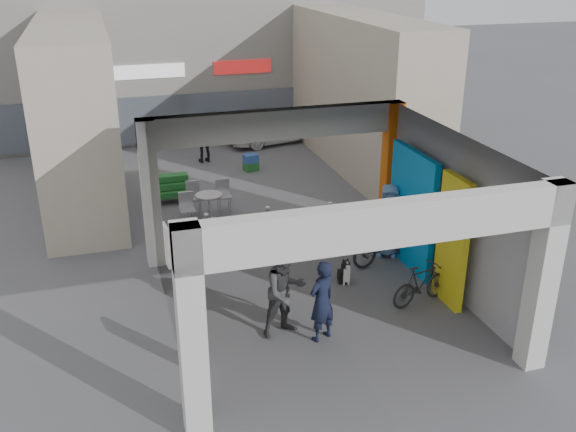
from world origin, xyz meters
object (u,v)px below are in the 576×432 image
object	(u,v)px
produce_stand	(172,192)
white_van	(272,127)
man_back_turned	(285,291)
man_elderly	(388,220)
bicycle_front	(386,243)
bicycle_rear	(421,284)
man_crates	(204,139)
border_collie	(345,273)
man_with_dog	(322,301)
cafe_set	(203,206)

from	to	relation	value
produce_stand	white_van	size ratio (longest dim) A/B	0.33
man_back_turned	man_elderly	world-z (taller)	man_back_turned
bicycle_front	bicycle_rear	distance (m)	1.95
man_crates	white_van	distance (m)	3.35
border_collie	man_with_dog	world-z (taller)	man_with_dog
produce_stand	man_with_dog	bearing A→B (deg)	-60.07
man_crates	white_van	size ratio (longest dim) A/B	0.46
man_crates	produce_stand	bearing A→B (deg)	55.43
white_van	border_collie	bearing A→B (deg)	160.48
border_collie	white_van	world-z (taller)	white_van
border_collie	man_crates	xyz separation A→B (m)	(-1.43, 9.64, 0.59)
man_with_dog	man_back_turned	xyz separation A→B (m)	(-0.61, 0.40, 0.09)
man_back_turned	man_crates	xyz separation A→B (m)	(0.41, 11.18, -0.07)
man_back_turned	bicycle_rear	xyz separation A→B (m)	(3.05, 0.26, -0.46)
produce_stand	bicycle_front	bearing A→B (deg)	-34.11
man_with_dog	bicycle_rear	size ratio (longest dim) A/B	1.10
border_collie	cafe_set	bearing A→B (deg)	130.73
cafe_set	man_with_dog	distance (m)	6.73
man_elderly	bicycle_rear	distance (m)	2.40
man_with_dog	white_van	xyz separation A→B (m)	(2.71, 13.23, -0.20)
man_with_dog	white_van	bearing A→B (deg)	-126.90
man_with_dog	white_van	distance (m)	13.51
border_collie	man_crates	bearing A→B (deg)	112.39
produce_stand	bicycle_front	distance (m)	7.00
man_crates	bicycle_front	distance (m)	9.39
cafe_set	bicycle_rear	size ratio (longest dim) A/B	1.03
cafe_set	border_collie	xyz separation A→B (m)	(2.36, -4.68, -0.08)
man_back_turned	white_van	distance (m)	13.26
border_collie	man_elderly	world-z (taller)	man_elderly
man_back_turned	man_elderly	xyz separation A→B (m)	(3.37, 2.60, -0.01)
bicycle_front	bicycle_rear	world-z (taller)	bicycle_front
border_collie	man_with_dog	bearing A→B (deg)	-108.69
man_with_dog	bicycle_front	xyz separation A→B (m)	(2.56, 2.61, -0.33)
man_with_dog	border_collie	bearing A→B (deg)	-147.94
produce_stand	border_collie	bearing A→B (deg)	-46.34
man_back_turned	man_crates	world-z (taller)	man_back_turned
bicycle_rear	produce_stand	bearing A→B (deg)	15.00
produce_stand	man_back_turned	xyz separation A→B (m)	(1.18, -7.69, 0.60)
man_with_dog	man_crates	size ratio (longest dim) A/B	0.98
cafe_set	white_van	size ratio (longest dim) A/B	0.42
bicycle_front	white_van	xyz separation A→B (m)	(0.15, 10.62, 0.12)
border_collie	man_with_dog	size ratio (longest dim) A/B	0.38
man_with_dog	man_elderly	world-z (taller)	man_elderly
border_collie	bicycle_rear	bearing A→B (deg)	-32.63
cafe_set	bicycle_front	distance (m)	5.44
bicycle_front	man_elderly	bearing A→B (deg)	-38.81
man_elderly	white_van	distance (m)	10.23
bicycle_front	man_back_turned	bearing A→B (deg)	113.37
man_crates	cafe_set	bearing A→B (deg)	69.32
bicycle_rear	white_van	world-z (taller)	white_van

